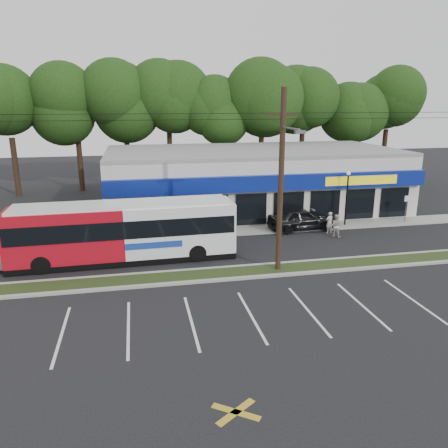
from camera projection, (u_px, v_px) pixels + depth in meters
name	position (u px, v px, depth m)	size (l,w,h in m)	color
ground	(230.00, 281.00, 23.32)	(120.00, 120.00, 0.00)	black
grass_strip	(226.00, 273.00, 24.24)	(40.00, 1.60, 0.12)	#233315
curb_south	(229.00, 279.00, 23.44)	(40.00, 0.25, 0.14)	#9E9E93
curb_north	(223.00, 268.00, 25.04)	(40.00, 0.25, 0.14)	#9E9E93
sidewalk	(269.00, 229.00, 32.76)	(32.00, 2.20, 0.10)	#9E9E93
strip_mall	(252.00, 179.00, 38.67)	(25.00, 12.55, 5.30)	beige
utility_pole	(278.00, 177.00, 23.27)	(50.00, 2.77, 10.00)	black
lamp_post	(347.00, 192.00, 33.02)	(0.30, 0.30, 4.25)	black
sign_post	(407.00, 204.00, 34.07)	(0.45, 0.10, 2.23)	#59595E
tree_line	(215.00, 110.00, 46.34)	(46.76, 6.76, 11.83)	black
metrobus	(124.00, 230.00, 25.99)	(13.24, 3.12, 3.54)	#B40D1D
car_dark	(301.00, 219.00, 32.51)	(1.99, 4.95, 1.69)	black
car_silver	(9.00, 258.00, 24.83)	(1.47, 4.22, 1.39)	#A5A7AD
pedestrian_a	(329.00, 222.00, 31.73)	(0.58, 0.38, 1.59)	beige
pedestrian_b	(335.00, 226.00, 30.77)	(0.80, 0.63, 1.65)	#B5ABA2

